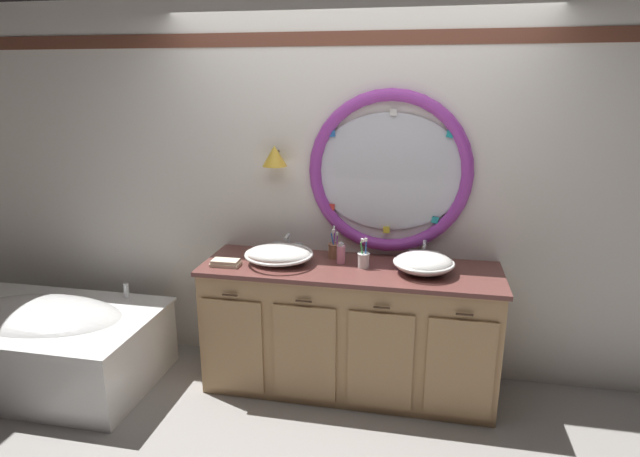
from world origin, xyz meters
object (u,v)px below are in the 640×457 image
object	(u,v)px
bathtub	(44,340)
sink_basin_right	(424,263)
folded_hand_towel	(226,263)
toothbrush_holder_left	(334,250)
toothbrush_holder_right	(364,259)
sink_basin_left	(279,254)
soap_dispenser	(341,254)

from	to	relation	value
bathtub	sink_basin_right	xyz separation A→B (m)	(2.57, 0.33, 0.64)
sink_basin_right	folded_hand_towel	distance (m)	1.29
bathtub	sink_basin_right	bearing A→B (deg)	7.28
sink_basin_right	toothbrush_holder_left	bearing A→B (deg)	163.17
toothbrush_holder_right	bathtub	bearing A→B (deg)	-170.68
toothbrush_holder_right	folded_hand_towel	distance (m)	0.91
sink_basin_left	soap_dispenser	bearing A→B (deg)	11.51
sink_basin_left	sink_basin_right	distance (m)	0.95
toothbrush_holder_right	folded_hand_towel	world-z (taller)	toothbrush_holder_right
sink_basin_left	toothbrush_holder_left	xyz separation A→B (m)	(0.34, 0.18, -0.00)
bathtub	folded_hand_towel	size ratio (longest dim) A/B	8.21
soap_dispenser	sink_basin_right	bearing A→B (deg)	-8.64
toothbrush_holder_right	soap_dispenser	xyz separation A→B (m)	(-0.16, 0.05, 0.01)
sink_basin_left	folded_hand_towel	xyz separation A→B (m)	(-0.33, -0.12, -0.04)
bathtub	toothbrush_holder_right	distance (m)	2.31
sink_basin_left	sink_basin_right	world-z (taller)	sink_basin_right
sink_basin_left	folded_hand_towel	bearing A→B (deg)	-160.49
folded_hand_towel	toothbrush_holder_left	bearing A→B (deg)	24.12
sink_basin_right	folded_hand_towel	world-z (taller)	sink_basin_right
toothbrush_holder_left	toothbrush_holder_right	xyz separation A→B (m)	(0.22, -0.15, -0.00)
toothbrush_holder_left	soap_dispenser	bearing A→B (deg)	-57.61
sink_basin_right	toothbrush_holder_left	distance (m)	0.63
bathtub	sink_basin_left	size ratio (longest dim) A/B	3.41
soap_dispenser	toothbrush_holder_right	bearing A→B (deg)	-18.41
toothbrush_holder_left	toothbrush_holder_right	distance (m)	0.27
toothbrush_holder_right	sink_basin_right	bearing A→B (deg)	-4.46
bathtub	soap_dispenser	distance (m)	2.17
toothbrush_holder_left	folded_hand_towel	bearing A→B (deg)	-155.88
sink_basin_right	folded_hand_towel	bearing A→B (deg)	-174.74
soap_dispenser	bathtub	bearing A→B (deg)	-168.55
sink_basin_left	folded_hand_towel	world-z (taller)	sink_basin_left
bathtub	sink_basin_left	world-z (taller)	sink_basin_left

